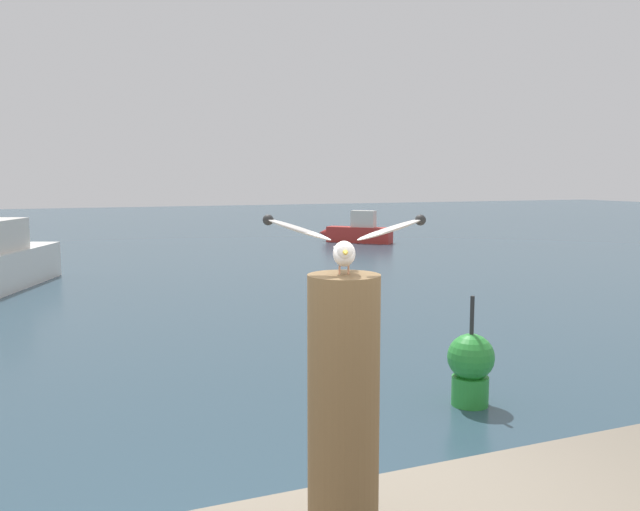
% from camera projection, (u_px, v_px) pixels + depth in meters
% --- Properties ---
extents(mooring_post, '(0.30, 0.30, 1.12)m').
position_uv_depth(mooring_post, '(343.00, 409.00, 2.72)').
color(mooring_post, brown).
rests_on(mooring_post, harbor_quay).
extents(seagull, '(0.62, 0.38, 0.24)m').
position_uv_depth(seagull, '(344.00, 244.00, 2.64)').
color(seagull, tan).
rests_on(seagull, mooring_post).
extents(boat_red, '(2.66, 2.74, 1.34)m').
position_uv_depth(boat_red, '(356.00, 232.00, 27.77)').
color(boat_red, '#B72D28').
rests_on(boat_red, ground_plane).
extents(channel_buoy, '(0.56, 0.56, 1.33)m').
position_uv_depth(channel_buoy, '(471.00, 366.00, 7.91)').
color(channel_buoy, green).
rests_on(channel_buoy, ground_plane).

